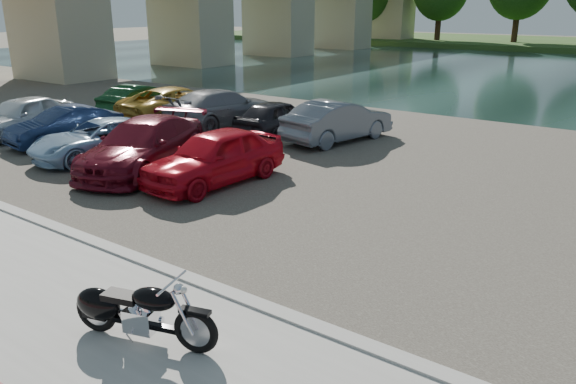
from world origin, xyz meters
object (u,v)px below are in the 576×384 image
car_2 (100,139)px  car_0 (22,116)px  car_1 (65,126)px  motorcycle (131,310)px

car_2 → car_0: bearing=-173.4°
car_1 → motorcycle: bearing=-22.5°
car_0 → car_2: 5.20m
car_2 → car_1: bearing=180.0°
motorcycle → car_0: bearing=138.7°
motorcycle → car_2: bearing=129.1°
car_0 → car_1: car_0 is taller
car_0 → car_2: bearing=-15.6°
car_1 → car_0: bearing=-169.6°
car_0 → car_2: car_0 is taller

